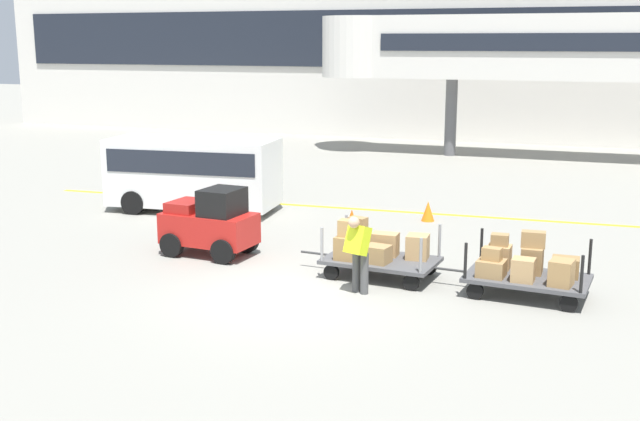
{
  "coord_description": "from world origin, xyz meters",
  "views": [
    {
      "loc": [
        5.44,
        -13.56,
        4.83
      ],
      "look_at": [
        -0.61,
        3.32,
        0.95
      ],
      "focal_mm": 44.11,
      "sensor_mm": 36.0,
      "label": 1
    }
  ],
  "objects_px": {
    "baggage_cart_lead": "(377,250)",
    "shuttle_van": "(193,169)",
    "safety_cone_far": "(352,220)",
    "safety_cone_near": "(428,211)",
    "baggage_cart_middle": "(527,268)",
    "baggage_handler": "(358,251)",
    "baggage_tug": "(210,223)"
  },
  "relations": [
    {
      "from": "baggage_cart_lead",
      "to": "shuttle_van",
      "type": "relative_size",
      "value": 0.62
    },
    {
      "from": "shuttle_van",
      "to": "safety_cone_far",
      "type": "height_order",
      "value": "shuttle_van"
    },
    {
      "from": "safety_cone_near",
      "to": "safety_cone_far",
      "type": "height_order",
      "value": "same"
    },
    {
      "from": "shuttle_van",
      "to": "safety_cone_near",
      "type": "height_order",
      "value": "shuttle_van"
    },
    {
      "from": "baggage_cart_lead",
      "to": "safety_cone_near",
      "type": "bearing_deg",
      "value": 90.69
    },
    {
      "from": "baggage_cart_lead",
      "to": "shuttle_van",
      "type": "distance_m",
      "value": 8.11
    },
    {
      "from": "baggage_cart_middle",
      "to": "baggage_handler",
      "type": "distance_m",
      "value": 3.26
    },
    {
      "from": "baggage_tug",
      "to": "baggage_cart_middle",
      "type": "relative_size",
      "value": 0.72
    },
    {
      "from": "baggage_handler",
      "to": "shuttle_van",
      "type": "distance_m",
      "value": 8.84
    },
    {
      "from": "baggage_tug",
      "to": "safety_cone_near",
      "type": "relative_size",
      "value": 3.98
    },
    {
      "from": "safety_cone_far",
      "to": "baggage_cart_middle",
      "type": "bearing_deg",
      "value": -40.06
    },
    {
      "from": "safety_cone_near",
      "to": "baggage_cart_lead",
      "type": "bearing_deg",
      "value": -89.31
    },
    {
      "from": "baggage_tug",
      "to": "safety_cone_far",
      "type": "xyz_separation_m",
      "value": [
        2.33,
        3.42,
        -0.48
      ]
    },
    {
      "from": "safety_cone_far",
      "to": "shuttle_van",
      "type": "bearing_deg",
      "value": 171.64
    },
    {
      "from": "shuttle_van",
      "to": "baggage_handler",
      "type": "bearing_deg",
      "value": -40.48
    },
    {
      "from": "safety_cone_near",
      "to": "safety_cone_far",
      "type": "distance_m",
      "value": 2.37
    },
    {
      "from": "baggage_cart_lead",
      "to": "safety_cone_far",
      "type": "height_order",
      "value": "baggage_cart_lead"
    },
    {
      "from": "baggage_tug",
      "to": "baggage_handler",
      "type": "xyz_separation_m",
      "value": [
        4.02,
        -1.58,
        0.11
      ]
    },
    {
      "from": "safety_cone_near",
      "to": "baggage_cart_middle",
      "type": "bearing_deg",
      "value": -61.31
    },
    {
      "from": "baggage_cart_middle",
      "to": "safety_cone_far",
      "type": "xyz_separation_m",
      "value": [
        -4.79,
        4.03,
        -0.28
      ]
    },
    {
      "from": "baggage_cart_lead",
      "to": "safety_cone_far",
      "type": "relative_size",
      "value": 5.55
    },
    {
      "from": "baggage_cart_lead",
      "to": "baggage_handler",
      "type": "bearing_deg",
      "value": -90.88
    },
    {
      "from": "baggage_cart_lead",
      "to": "baggage_cart_middle",
      "type": "xyz_separation_m",
      "value": [
        3.07,
        -0.29,
        0.0
      ]
    },
    {
      "from": "baggage_tug",
      "to": "baggage_cart_middle",
      "type": "xyz_separation_m",
      "value": [
        7.12,
        -0.61,
        -0.2
      ]
    },
    {
      "from": "baggage_tug",
      "to": "baggage_cart_lead",
      "type": "distance_m",
      "value": 4.06
    },
    {
      "from": "baggage_handler",
      "to": "baggage_cart_middle",
      "type": "bearing_deg",
      "value": 17.38
    },
    {
      "from": "baggage_cart_lead",
      "to": "safety_cone_far",
      "type": "bearing_deg",
      "value": 114.66
    },
    {
      "from": "baggage_cart_lead",
      "to": "baggage_handler",
      "type": "relative_size",
      "value": 1.95
    },
    {
      "from": "baggage_cart_lead",
      "to": "baggage_handler",
      "type": "xyz_separation_m",
      "value": [
        -0.02,
        -1.26,
        0.31
      ]
    },
    {
      "from": "baggage_tug",
      "to": "baggage_cart_lead",
      "type": "height_order",
      "value": "baggage_tug"
    },
    {
      "from": "baggage_cart_lead",
      "to": "safety_cone_far",
      "type": "distance_m",
      "value": 4.12
    },
    {
      "from": "baggage_handler",
      "to": "shuttle_van",
      "type": "bearing_deg",
      "value": 139.52
    }
  ]
}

